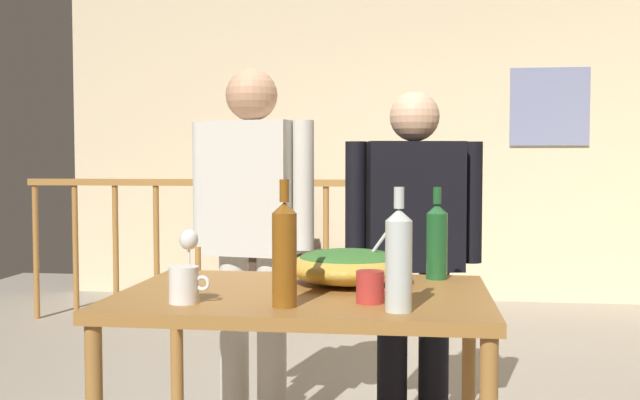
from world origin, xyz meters
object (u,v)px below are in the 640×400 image
(wine_bottle_green, at_px, (437,240))
(salad_bowl, at_px, (349,265))
(mug_white, at_px, (184,285))
(person_standing_left, at_px, (252,223))
(framed_picture, at_px, (550,107))
(serving_table, at_px, (304,317))
(person_standing_right, at_px, (414,240))
(wine_bottle_amber, at_px, (284,253))
(tv_console, at_px, (280,277))
(mug_red, at_px, (371,287))
(wine_glass, at_px, (189,242))
(wine_bottle_clear, at_px, (399,258))
(flat_screen_tv, at_px, (279,227))
(stair_railing, at_px, (247,236))

(wine_bottle_green, bearing_deg, salad_bowl, -152.83)
(salad_bowl, height_order, mug_white, salad_bowl)
(salad_bowl, distance_m, person_standing_left, 0.80)
(framed_picture, height_order, mug_white, framed_picture)
(mug_white, bearing_deg, wine_bottle_green, 36.10)
(serving_table, relative_size, person_standing_right, 0.78)
(serving_table, xyz_separation_m, wine_bottle_green, (0.44, 0.32, 0.23))
(serving_table, bearing_deg, wine_bottle_amber, -94.25)
(salad_bowl, xyz_separation_m, mug_white, (-0.46, -0.40, -0.01))
(framed_picture, height_order, person_standing_left, framed_picture)
(tv_console, height_order, person_standing_right, person_standing_right)
(framed_picture, bearing_deg, person_standing_left, -118.34)
(wine_bottle_green, height_order, mug_red, wine_bottle_green)
(wine_glass, relative_size, wine_bottle_clear, 0.48)
(wine_bottle_amber, xyz_separation_m, person_standing_left, (-0.33, 1.05, -0.00))
(flat_screen_tv, height_order, mug_white, mug_white)
(wine_bottle_amber, bearing_deg, framed_picture, 71.33)
(mug_white, bearing_deg, framed_picture, 67.79)
(framed_picture, xyz_separation_m, person_standing_left, (-1.84, -3.42, -0.74))
(framed_picture, height_order, flat_screen_tv, framed_picture)
(stair_railing, xyz_separation_m, mug_white, (0.56, -3.26, 0.19))
(framed_picture, height_order, tv_console, framed_picture)
(mug_white, relative_size, person_standing_left, 0.08)
(wine_glass, xyz_separation_m, person_standing_right, (0.84, 0.46, -0.03))
(tv_console, bearing_deg, stair_railing, -95.05)
(framed_picture, relative_size, flat_screen_tv, 1.44)
(stair_railing, bearing_deg, wine_bottle_clear, -70.00)
(framed_picture, xyz_separation_m, wine_bottle_green, (-1.06, -3.90, -0.75))
(serving_table, bearing_deg, mug_white, -143.62)
(serving_table, relative_size, wine_bottle_amber, 3.21)
(tv_console, relative_size, wine_bottle_amber, 2.41)
(serving_table, relative_size, wine_bottle_clear, 3.38)
(wine_glass, distance_m, wine_bottle_green, 0.93)
(framed_picture, bearing_deg, wine_bottle_green, -105.16)
(wine_bottle_amber, distance_m, mug_red, 0.28)
(flat_screen_tv, xyz_separation_m, wine_bottle_amber, (0.79, -4.15, 0.30))
(stair_railing, distance_m, wine_glass, 2.73)
(stair_railing, distance_m, flat_screen_tv, 0.88)
(mug_red, xyz_separation_m, mug_white, (-0.55, -0.07, 0.01))
(wine_bottle_clear, distance_m, wine_bottle_amber, 0.33)
(serving_table, xyz_separation_m, wine_bottle_amber, (-0.02, -0.26, 0.24))
(serving_table, height_order, person_standing_right, person_standing_right)
(stair_railing, bearing_deg, wine_glass, -81.60)
(flat_screen_tv, height_order, salad_bowl, salad_bowl)
(serving_table, relative_size, person_standing_left, 0.73)
(wine_bottle_clear, bearing_deg, serving_table, 137.72)
(framed_picture, bearing_deg, wine_bottle_amber, -108.67)
(flat_screen_tv, bearing_deg, wine_bottle_amber, -79.22)
(mug_red, bearing_deg, wine_glass, 145.14)
(flat_screen_tv, relative_size, wine_bottle_clear, 1.31)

